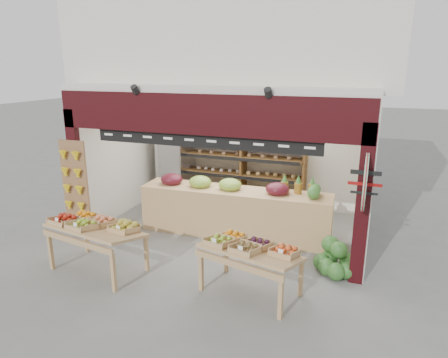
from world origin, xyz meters
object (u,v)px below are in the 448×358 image
Objects in this scene: refrigerator at (176,163)px; display_table_left at (93,226)px; mid_counter at (234,210)px; watermelon_pile at (337,261)px; back_shelving at (243,160)px; cardboard_stack at (171,204)px; display_table_right at (248,248)px.

display_table_left is at bearing -79.25° from refrigerator.
mid_counter is 2.40m from watermelon_pile.
mid_counter is at bearing -78.28° from back_shelving.
display_table_left is (-1.44, -4.07, -0.39)m from back_shelving.
back_shelving is 3.09× the size of cardboard_stack.
mid_counter is 2.24m from display_table_right.
refrigerator is 1.30m from cardboard_stack.
display_table_right is (3.12, -3.75, -0.24)m from refrigerator.
refrigerator reaches higher than display_table_right.
display_table_right is (0.92, -2.04, 0.21)m from mid_counter.
refrigerator reaches higher than watermelon_pile.
cardboard_stack is at bearing 159.08° from mid_counter.
back_shelving is 1.80× the size of display_table_left.
display_table_left is (0.04, -2.94, 0.57)m from cardboard_stack.
refrigerator is at bearing -175.75° from back_shelving.
refrigerator is 5.18m from watermelon_pile.
display_table_right is at bearing -139.04° from watermelon_pile.
mid_counter is at bearing 50.73° from display_table_left.
back_shelving is at bearing 101.72° from mid_counter.
cardboard_stack is 0.25× the size of mid_counter.
back_shelving is at bearing 132.64° from watermelon_pile.
back_shelving is 3.91m from watermelon_pile.
back_shelving is 1.59× the size of refrigerator.
back_shelving reaches higher than display_table_left.
watermelon_pile is at bearing 17.81° from display_table_left.
back_shelving is 1.89× the size of display_table_right.
display_table_right is at bearing -44.99° from refrigerator.
mid_counter is 5.02× the size of watermelon_pile.
display_table_left is (0.38, -3.94, -0.19)m from refrigerator.
cardboard_stack reaches higher than watermelon_pile.
display_table_right reaches higher than watermelon_pile.
watermelon_pile is (2.18, -0.94, -0.33)m from mid_counter.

